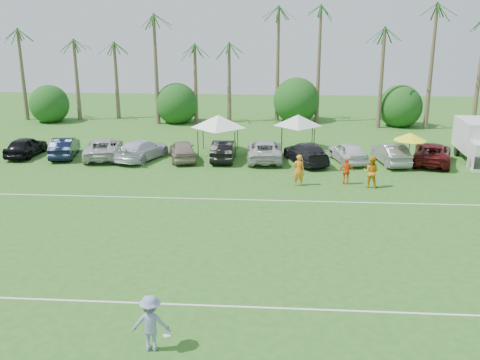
{
  "coord_description": "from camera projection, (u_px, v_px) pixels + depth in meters",
  "views": [
    {
      "loc": [
        4.22,
        -15.07,
        9.87
      ],
      "look_at": [
        2.21,
        12.61,
        1.6
      ],
      "focal_mm": 40.0,
      "sensor_mm": 36.0,
      "label": 1
    }
  ],
  "objects": [
    {
      "name": "palm_tree_6",
      "position": [
        278.0,
        28.0,
        50.93
      ],
      "size": [
        2.4,
        2.4,
        10.9
      ],
      "color": "brown",
      "rests_on": "ground"
    },
    {
      "name": "field_lines",
      "position": [
        186.0,
        239.0,
        25.16
      ],
      "size": [
        80.0,
        12.1,
        0.01
      ],
      "color": "white",
      "rests_on": "ground"
    },
    {
      "name": "palm_tree_8",
      "position": [
        372.0,
        47.0,
        50.8
      ],
      "size": [
        2.4,
        2.4,
        8.9
      ],
      "color": "brown",
      "rests_on": "ground"
    },
    {
      "name": "bush_tree_3",
      "position": [
        397.0,
        106.0,
        53.17
      ],
      "size": [
        4.0,
        4.0,
        4.0
      ],
      "color": "brown",
      "rests_on": "ground"
    },
    {
      "name": "canopy_tent_left",
      "position": [
        218.0,
        115.0,
        40.81
      ],
      "size": [
        4.3,
        4.3,
        3.48
      ],
      "color": "black",
      "rests_on": "ground"
    },
    {
      "name": "palm_tree_1",
      "position": [
        65.0,
        37.0,
        52.63
      ],
      "size": [
        2.4,
        2.4,
        9.9
      ],
      "color": "brown",
      "rests_on": "ground"
    },
    {
      "name": "palm_tree_3",
      "position": [
        154.0,
        19.0,
        51.52
      ],
      "size": [
        2.4,
        2.4,
        11.9
      ],
      "color": "brown",
      "rests_on": "ground"
    },
    {
      "name": "parked_car_1",
      "position": [
        65.0,
        147.0,
        40.25
      ],
      "size": [
        2.44,
        4.77,
        1.5
      ],
      "primitive_type": "imported",
      "rotation": [
        0.0,
        0.0,
        3.34
      ],
      "color": "black",
      "rests_on": "ground"
    },
    {
      "name": "parked_car_5",
      "position": [
        224.0,
        150.0,
        39.38
      ],
      "size": [
        1.61,
        4.56,
        1.5
      ],
      "primitive_type": "imported",
      "rotation": [
        0.0,
        0.0,
        3.15
      ],
      "color": "black",
      "rests_on": "ground"
    },
    {
      "name": "frisbee_player",
      "position": [
        151.0,
        323.0,
        16.48
      ],
      "size": [
        1.28,
        0.76,
        1.85
      ],
      "rotation": [
        0.0,
        0.0,
        3.2
      ],
      "color": "#7E87B4",
      "rests_on": "ground"
    },
    {
      "name": "parked_car_8",
      "position": [
        348.0,
        152.0,
        38.77
      ],
      "size": [
        2.83,
        4.7,
        1.5
      ],
      "primitive_type": "imported",
      "rotation": [
        0.0,
        0.0,
        3.4
      ],
      "color": "silver",
      "rests_on": "ground"
    },
    {
      "name": "parked_car_3",
      "position": [
        142.0,
        150.0,
        39.46
      ],
      "size": [
        3.64,
        5.56,
        1.5
      ],
      "primitive_type": "imported",
      "rotation": [
        0.0,
        0.0,
        2.82
      ],
      "color": "silver",
      "rests_on": "ground"
    },
    {
      "name": "parked_car_10",
      "position": [
        432.0,
        153.0,
        38.41
      ],
      "size": [
        3.9,
        5.87,
        1.5
      ],
      "primitive_type": "imported",
      "rotation": [
        0.0,
        0.0,
        2.86
      ],
      "color": "#511011",
      "rests_on": "ground"
    },
    {
      "name": "parked_car_2",
      "position": [
        104.0,
        148.0,
        40.01
      ],
      "size": [
        3.46,
        5.77,
        1.5
      ],
      "primitive_type": "imported",
      "rotation": [
        0.0,
        0.0,
        3.33
      ],
      "color": "#BABABA",
      "rests_on": "ground"
    },
    {
      "name": "bush_tree_0",
      "position": [
        55.0,
        102.0,
        55.6
      ],
      "size": [
        4.0,
        4.0,
        4.0
      ],
      "color": "brown",
      "rests_on": "ground"
    },
    {
      "name": "bush_tree_2",
      "position": [
        296.0,
        104.0,
        53.86
      ],
      "size": [
        4.0,
        4.0,
        4.0
      ],
      "color": "brown",
      "rests_on": "ground"
    },
    {
      "name": "parked_car_9",
      "position": [
        391.0,
        154.0,
        38.31
      ],
      "size": [
        2.23,
        4.73,
        1.5
      ],
      "primitive_type": "imported",
      "rotation": [
        0.0,
        0.0,
        3.29
      ],
      "color": "gray",
      "rests_on": "ground"
    },
    {
      "name": "palm_tree_4",
      "position": [
        195.0,
        47.0,
        51.98
      ],
      "size": [
        2.4,
        2.4,
        8.9
      ],
      "color": "brown",
      "rests_on": "ground"
    },
    {
      "name": "parked_car_7",
      "position": [
        306.0,
        153.0,
        38.55
      ],
      "size": [
        3.59,
        5.56,
        1.5
      ],
      "primitive_type": "imported",
      "rotation": [
        0.0,
        0.0,
        3.46
      ],
      "color": "black",
      "rests_on": "ground"
    },
    {
      "name": "sideline_player_b",
      "position": [
        371.0,
        172.0,
        32.82
      ],
      "size": [
        1.13,
        1.0,
        1.97
      ],
      "primitive_type": "imported",
      "rotation": [
        0.0,
        0.0,
        2.84
      ],
      "color": "orange",
      "rests_on": "ground"
    },
    {
      "name": "palm_tree_9",
      "position": [
        427.0,
        38.0,
        50.2
      ],
      "size": [
        2.4,
        2.4,
        9.9
      ],
      "color": "brown",
      "rests_on": "ground"
    },
    {
      "name": "palm_tree_0",
      "position": [
        17.0,
        46.0,
        53.23
      ],
      "size": [
        2.4,
        2.4,
        8.9
      ],
      "color": "brown",
      "rests_on": "ground"
    },
    {
      "name": "palm_tree_2",
      "position": [
        114.0,
        28.0,
        52.04
      ],
      "size": [
        2.4,
        2.4,
        10.9
      ],
      "color": "brown",
      "rests_on": "ground"
    },
    {
      "name": "palm_tree_5",
      "position": [
        236.0,
        37.0,
        51.45
      ],
      "size": [
        2.4,
        2.4,
        9.9
      ],
      "color": "brown",
      "rests_on": "ground"
    },
    {
      "name": "ground",
      "position": [
        145.0,
        335.0,
        17.52
      ],
      "size": [
        120.0,
        120.0,
        0.0
      ],
      "primitive_type": "plane",
      "color": "#2C611D",
      "rests_on": "ground"
    },
    {
      "name": "box_truck",
      "position": [
        478.0,
        141.0,
        38.54
      ],
      "size": [
        2.44,
        5.84,
        2.96
      ],
      "rotation": [
        0.0,
        0.0,
        -0.05
      ],
      "color": "silver",
      "rests_on": "ground"
    },
    {
      "name": "sideline_player_c",
      "position": [
        347.0,
        171.0,
        33.47
      ],
      "size": [
        1.0,
        0.44,
        1.68
      ],
      "primitive_type": "imported",
      "rotation": [
        0.0,
        0.0,
        3.11
      ],
      "color": "#FC5B1C",
      "rests_on": "ground"
    },
    {
      "name": "market_umbrella",
      "position": [
        410.0,
        137.0,
        36.5
      ],
      "size": [
        2.3,
        2.3,
        2.56
      ],
      "color": "black",
      "rests_on": "ground"
    },
    {
      "name": "bush_tree_1",
      "position": [
        179.0,
        103.0,
        54.7
      ],
      "size": [
        4.0,
        4.0,
        4.0
      ],
      "color": "brown",
      "rests_on": "ground"
    },
    {
      "name": "palm_tree_7",
      "position": [
        321.0,
        19.0,
        50.41
      ],
      "size": [
        2.4,
        2.4,
        11.9
      ],
      "color": "brown",
      "rests_on": "ground"
    },
    {
      "name": "parked_car_6",
      "position": [
        265.0,
        150.0,
        39.3
      ],
      "size": [
        2.71,
        5.49,
        1.5
      ],
      "primitive_type": "imported",
      "rotation": [
        0.0,
        0.0,
        3.18
      ],
      "color": "#BBBBBC",
      "rests_on": "ground"
    },
    {
      "name": "parked_car_4",
      "position": [
        183.0,
        150.0,
        39.31
      ],
      "size": [
        2.85,
        4.71,
        1.5
      ],
      "primitive_type": "imported",
      "rotation": [
        0.0,
        0.0,
        3.4
      ],
      "color": "gray",
      "rests_on": "ground"
    },
    {
      "name": "sideline_player_a",
      "position": [
        299.0,
        170.0,
        33.17
      ],
      "size": [
        0.76,
        0.54,
        1.98
      ],
      "primitive_type": "imported",
      "rotation": [
        0.0,
        0.0,
        3.24
      ],
      "color": "orange",
      "rests_on": "ground"
    },
    {
      "name": "parked_car_0",
      "position": [
        26.0,
        147.0,
        40.47
      ],
      "size": [
        1.87,
        4.44,
        1.5
      ],
      "primitive_type": "imported",
      "rotation": [
        0.0,
        0.0,
        3.12
      ],
      "color": "black",
      "rests_on": "ground"
    },
    {
      "name": "canopy_tent_right",
      "position": [
        298.0,
        115.0,
        42.51
      ],
      "size": [
        3.92,
        3.92,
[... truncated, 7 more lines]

